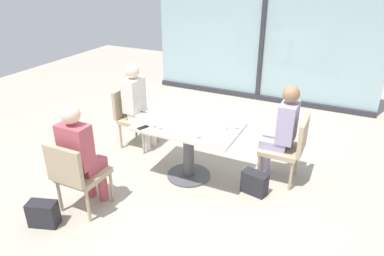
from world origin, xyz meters
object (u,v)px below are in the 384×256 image
object	(u,v)px
wine_glass_4	(197,128)
wine_glass_3	(158,120)
chair_far_left	(133,114)
person_far_right	(282,129)
person_far_left	(138,102)
coffee_cup	(224,126)
handbag_0	(255,183)
person_front_left	(81,152)
chair_front_left	(76,173)
chair_far_right	(289,146)
wine_glass_2	(152,118)
dining_table_main	(189,140)
wine_glass_1	(233,113)
wine_glass_0	(236,119)
cell_phone_on_table	(143,127)
handbag_1	(43,214)

from	to	relation	value
wine_glass_4	wine_glass_3	bearing A→B (deg)	177.56
chair_far_left	person_far_right	bearing A→B (deg)	0.00
person_far_left	wine_glass_4	size ratio (longest dim) A/B	6.81
coffee_cup	handbag_0	distance (m)	0.78
wine_glass_4	coffee_cup	world-z (taller)	wine_glass_4
person_front_left	wine_glass_3	world-z (taller)	person_front_left
person_far_right	chair_front_left	bearing A→B (deg)	-138.36
chair_far_right	wine_glass_2	bearing A→B (deg)	-155.16
chair_far_left	handbag_0	xyz separation A→B (m)	(2.02, -0.44, -0.36)
person_front_left	wine_glass_2	distance (m)	0.91
person_far_right	dining_table_main	bearing A→B (deg)	-156.46
person_far_right	coffee_cup	size ratio (longest dim) A/B	14.00
wine_glass_3	wine_glass_4	size ratio (longest dim) A/B	1.00
handbag_0	wine_glass_2	bearing A→B (deg)	-156.68
person_far_right	wine_glass_2	xyz separation A→B (m)	(-1.40, -0.70, 0.16)
person_front_left	coffee_cup	xyz separation A→B (m)	(1.20, 1.12, 0.08)
handbag_0	dining_table_main	bearing A→B (deg)	-167.76
person_far_right	wine_glass_2	world-z (taller)	person_far_right
wine_glass_1	handbag_0	bearing A→B (deg)	-36.42
wine_glass_4	chair_far_left	bearing A→B (deg)	152.00
person_far_right	wine_glass_1	bearing A→B (deg)	-166.80
chair_far_left	wine_glass_0	size ratio (longest dim) A/B	4.70
chair_far_left	wine_glass_4	size ratio (longest dim) A/B	4.70
chair_far_right	coffee_cup	world-z (taller)	chair_far_right
wine_glass_1	person_front_left	bearing A→B (deg)	-132.03
person_far_right	wine_glass_3	world-z (taller)	person_far_right
person_far_left	wine_glass_0	xyz separation A→B (m)	(1.60, -0.32, 0.16)
person_far_left	coffee_cup	distance (m)	1.52
chair_far_left	handbag_0	bearing A→B (deg)	-12.35
chair_front_left	cell_phone_on_table	size ratio (longest dim) A/B	6.04
person_front_left	handbag_0	size ratio (longest dim) A/B	4.20
handbag_0	coffee_cup	bearing A→B (deg)	-176.94
wine_glass_4	handbag_1	world-z (taller)	wine_glass_4
chair_far_left	wine_glass_2	distance (m)	1.11
cell_phone_on_table	person_far_left	bearing A→B (deg)	148.91
handbag_1	chair_far_left	bearing A→B (deg)	76.75
chair_front_left	wine_glass_0	size ratio (longest dim) A/B	4.70
chair_front_left	handbag_1	size ratio (longest dim) A/B	2.90
dining_table_main	wine_glass_0	distance (m)	0.67
wine_glass_1	chair_front_left	bearing A→B (deg)	-129.85
chair_far_left	wine_glass_4	distance (m)	1.62
chair_front_left	handbag_1	xyz separation A→B (m)	(-0.20, -0.35, -0.36)
chair_front_left	wine_glass_0	xyz separation A→B (m)	(1.33, 1.29, 0.37)
wine_glass_2	wine_glass_3	xyz separation A→B (m)	(0.10, -0.02, 0.00)
chair_far_left	wine_glass_3	bearing A→B (deg)	-39.04
chair_front_left	chair_far_right	bearing A→B (deg)	39.98
chair_far_left	handbag_1	distance (m)	2.00
chair_front_left	person_far_left	bearing A→B (deg)	99.52
person_front_left	cell_phone_on_table	world-z (taller)	person_front_left
wine_glass_1	wine_glass_4	world-z (taller)	same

